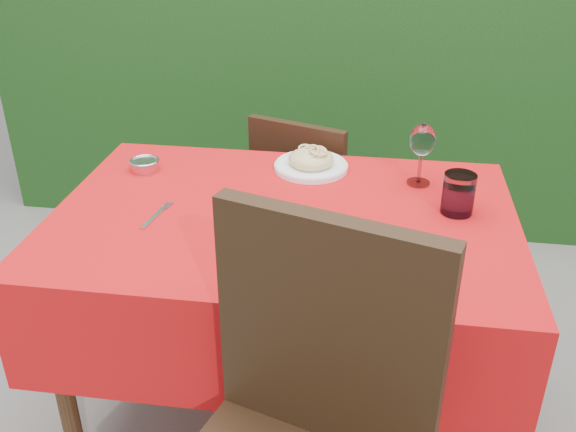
# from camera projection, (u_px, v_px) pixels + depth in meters

# --- Properties ---
(ground) EXTENTS (60.00, 60.00, 0.00)m
(ground) POSITION_uv_depth(u_px,v_px,m) (284.00, 415.00, 2.10)
(ground) COLOR #625D59
(ground) RESTS_ON ground
(hedge) EXTENTS (3.20, 0.55, 1.78)m
(hedge) POSITION_uv_depth(u_px,v_px,m) (333.00, 30.00, 3.02)
(hedge) COLOR black
(hedge) RESTS_ON ground
(dining_table) EXTENTS (1.26, 0.86, 0.75)m
(dining_table) POSITION_uv_depth(u_px,v_px,m) (284.00, 261.00, 1.82)
(dining_table) COLOR #422415
(dining_table) RESTS_ON ground
(chair_far) EXTENTS (0.47, 0.47, 0.81)m
(chair_far) POSITION_uv_depth(u_px,v_px,m) (307.00, 204.00, 2.42)
(chair_far) COLOR black
(chair_far) RESTS_ON ground
(pizza_plate) EXTENTS (0.33, 0.33, 0.06)m
(pizza_plate) POSITION_uv_depth(u_px,v_px,m) (302.00, 239.00, 1.57)
(pizza_plate) COLOR white
(pizza_plate) RESTS_ON dining_table
(pasta_plate) EXTENTS (0.23, 0.23, 0.07)m
(pasta_plate) POSITION_uv_depth(u_px,v_px,m) (311.00, 162.00, 2.00)
(pasta_plate) COLOR white
(pasta_plate) RESTS_ON dining_table
(water_glass) EXTENTS (0.09, 0.09, 0.11)m
(water_glass) POSITION_uv_depth(u_px,v_px,m) (458.00, 196.00, 1.73)
(water_glass) COLOR silver
(water_glass) RESTS_ON dining_table
(wine_glass) EXTENTS (0.08, 0.08, 0.19)m
(wine_glass) POSITION_uv_depth(u_px,v_px,m) (422.00, 143.00, 1.85)
(wine_glass) COLOR silver
(wine_glass) RESTS_ON dining_table
(fork) EXTENTS (0.05, 0.18, 0.00)m
(fork) POSITION_uv_depth(u_px,v_px,m) (154.00, 218.00, 1.72)
(fork) COLOR silver
(fork) RESTS_ON dining_table
(steel_ramekin) EXTENTS (0.08, 0.08, 0.03)m
(steel_ramekin) POSITION_uv_depth(u_px,v_px,m) (145.00, 166.00, 1.99)
(steel_ramekin) COLOR silver
(steel_ramekin) RESTS_ON dining_table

